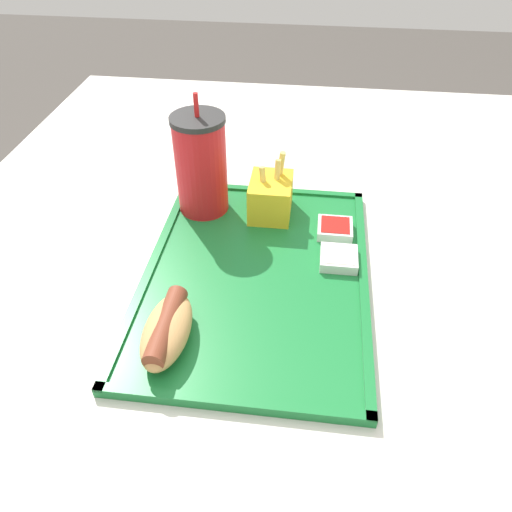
% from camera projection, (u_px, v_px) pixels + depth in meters
% --- Properties ---
extents(dining_table, '(1.48, 1.11, 0.74)m').
position_uv_depth(dining_table, '(273.00, 437.00, 0.92)').
color(dining_table, beige).
rests_on(dining_table, ground_plane).
extents(food_tray, '(0.43, 0.31, 0.01)m').
position_uv_depth(food_tray, '(256.00, 275.00, 0.70)').
color(food_tray, '#197233').
rests_on(food_tray, dining_table).
extents(soda_cup, '(0.08, 0.08, 0.19)m').
position_uv_depth(soda_cup, '(201.00, 165.00, 0.76)').
color(soda_cup, red).
rests_on(soda_cup, food_tray).
extents(hot_dog_far, '(0.12, 0.06, 0.04)m').
position_uv_depth(hot_dog_far, '(167.00, 329.00, 0.58)').
color(hot_dog_far, tan).
rests_on(hot_dog_far, food_tray).
extents(fries_carton, '(0.08, 0.06, 0.10)m').
position_uv_depth(fries_carton, '(271.00, 196.00, 0.78)').
color(fries_carton, gold).
rests_on(fries_carton, food_tray).
extents(sauce_cup_mayo, '(0.05, 0.05, 0.02)m').
position_uv_depth(sauce_cup_mayo, '(339.00, 258.00, 0.70)').
color(sauce_cup_mayo, silver).
rests_on(sauce_cup_mayo, food_tray).
extents(sauce_cup_ketchup, '(0.05, 0.05, 0.02)m').
position_uv_depth(sauce_cup_ketchup, '(335.00, 228.00, 0.76)').
color(sauce_cup_ketchup, silver).
rests_on(sauce_cup_ketchup, food_tray).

